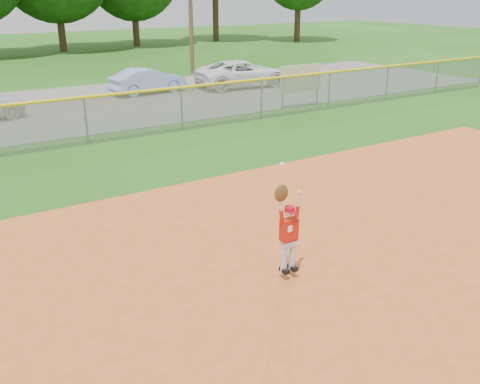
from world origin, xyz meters
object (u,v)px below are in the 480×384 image
(car_white_b, at_px, (242,74))
(sponsor_sign, at_px, (301,80))
(car_blue, at_px, (148,81))
(ballplayer, at_px, (288,228))

(car_white_b, xyz_separation_m, sponsor_sign, (-0.64, -5.46, 0.47))
(car_blue, xyz_separation_m, car_white_b, (4.69, -0.86, 0.07))
(ballplayer, bearing_deg, car_white_b, 59.67)
(sponsor_sign, bearing_deg, car_blue, 122.61)
(car_blue, distance_m, sponsor_sign, 7.52)
(sponsor_sign, bearing_deg, ballplayer, -129.23)
(ballplayer, bearing_deg, sponsor_sign, 50.77)
(car_white_b, bearing_deg, ballplayer, 154.07)
(sponsor_sign, bearing_deg, car_white_b, 83.28)
(car_blue, distance_m, ballplayer, 18.04)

